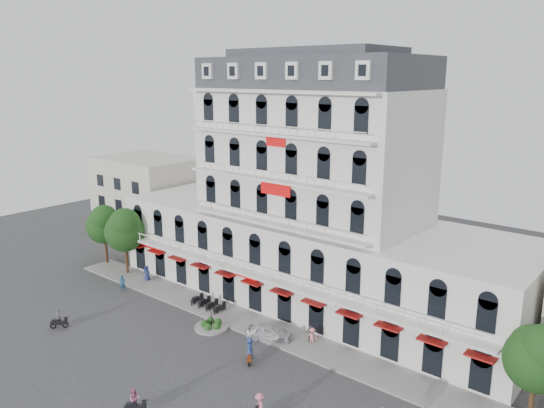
{
  "coord_description": "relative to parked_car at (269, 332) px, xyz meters",
  "views": [
    {
      "loc": [
        30.54,
        -25.78,
        23.32
      ],
      "look_at": [
        1.12,
        10.0,
        11.99
      ],
      "focal_mm": 35.0,
      "sensor_mm": 36.0,
      "label": 1
    }
  ],
  "objects": [
    {
      "name": "ground",
      "position": [
        -2.58,
        -7.86,
        -0.71
      ],
      "size": [
        120.0,
        120.0,
        0.0
      ],
      "primitive_type": "plane",
      "color": "#38383A",
      "rests_on": "ground"
    },
    {
      "name": "sidewalk",
      "position": [
        -2.58,
        1.14,
        -0.63
      ],
      "size": [
        53.0,
        4.0,
        0.16
      ],
      "primitive_type": "cube",
      "color": "gray",
      "rests_on": "ground"
    },
    {
      "name": "main_building",
      "position": [
        -2.58,
        10.14,
        9.25
      ],
      "size": [
        45.0,
        15.0,
        25.8
      ],
      "color": "silver",
      "rests_on": "ground"
    },
    {
      "name": "flank_building_west",
      "position": [
        -32.58,
        12.14,
        5.29
      ],
      "size": [
        14.0,
        10.0,
        12.0
      ],
      "primitive_type": "cube",
      "color": "beige",
      "rests_on": "ground"
    },
    {
      "name": "traffic_island",
      "position": [
        -5.58,
        -1.85,
        -0.45
      ],
      "size": [
        3.2,
        3.2,
        1.6
      ],
      "color": "gray",
      "rests_on": "ground"
    },
    {
      "name": "parked_scooter_row",
      "position": [
        -8.93,
        0.94,
        -0.71
      ],
      "size": [
        4.4,
        1.8,
        1.1
      ],
      "primitive_type": null,
      "color": "black",
      "rests_on": "ground"
    },
    {
      "name": "tree_west_outer",
      "position": [
        -28.52,
        2.12,
        4.64
      ],
      "size": [
        4.5,
        4.48,
        7.76
      ],
      "color": "#382314",
      "rests_on": "ground"
    },
    {
      "name": "tree_west_inner",
      "position": [
        -23.52,
        1.62,
        4.98
      ],
      "size": [
        4.76,
        4.76,
        8.25
      ],
      "color": "#382314",
      "rests_on": "ground"
    },
    {
      "name": "tree_east_inner",
      "position": [
        21.48,
        2.12,
        4.51
      ],
      "size": [
        4.4,
        4.37,
        7.57
      ],
      "color": "#382314",
      "rests_on": "ground"
    },
    {
      "name": "parked_car",
      "position": [
        0.0,
        0.0,
        0.0
      ],
      "size": [
        4.46,
        3.25,
        1.41
      ],
      "primitive_type": "imported",
      "rotation": [
        0.0,
        0.0,
        2.0
      ],
      "color": "silver",
      "rests_on": "ground"
    },
    {
      "name": "rider_west",
      "position": [
        -16.74,
        -10.98,
        0.12
      ],
      "size": [
        1.23,
        1.38,
        1.94
      ],
      "rotation": [
        0.0,
        0.0,
        0.87
      ],
      "color": "black",
      "rests_on": "ground"
    },
    {
      "name": "rider_southwest",
      "position": [
        -0.33,
        -14.42,
        0.31
      ],
      "size": [
        1.29,
        1.32,
        2.03
      ],
      "rotation": [
        0.0,
        0.0,
        0.8
      ],
      "color": "black",
      "rests_on": "ground"
    },
    {
      "name": "rider_east",
      "position": [
        1.32,
        -4.14,
        0.45
      ],
      "size": [
        1.17,
        1.44,
        2.29
      ],
      "rotation": [
        0.0,
        0.0,
        2.2
      ],
      "color": "maroon",
      "rests_on": "ground"
    },
    {
      "name": "rider_center",
      "position": [
        7.06,
        -9.54,
        0.48
      ],
      "size": [
        1.44,
        1.21,
        2.24
      ],
      "rotation": [
        0.0,
        0.0,
        5.65
      ],
      "color": "black",
      "rests_on": "ground"
    },
    {
      "name": "pedestrian_left",
      "position": [
        -19.84,
        1.64,
        0.23
      ],
      "size": [
        1.08,
        0.94,
        1.86
      ],
      "primitive_type": "imported",
      "rotation": [
        0.0,
        0.0,
        0.46
      ],
      "color": "navy",
      "rests_on": "ground"
    },
    {
      "name": "pedestrian_mid",
      "position": [
        3.37,
        1.64,
        0.18
      ],
      "size": [
        1.1,
        0.63,
        1.77
      ],
      "primitive_type": "imported",
      "rotation": [
        0.0,
        0.0,
        2.95
      ],
      "color": "#57575E",
      "rests_on": "ground"
    },
    {
      "name": "pedestrian_right",
      "position": [
        3.56,
        1.64,
        0.09
      ],
      "size": [
        1.16,
        0.86,
        1.6
      ],
      "primitive_type": "imported",
      "rotation": [
        0.0,
        0.0,
        3.43
      ],
      "color": "pink",
      "rests_on": "ground"
    },
    {
      "name": "pedestrian_far",
      "position": [
        -19.5,
        -1.9,
        0.22
      ],
      "size": [
        0.8,
        0.78,
        1.86
      ],
      "primitive_type": "imported",
      "rotation": [
        0.0,
        0.0,
        0.72
      ],
      "color": "navy",
      "rests_on": "ground"
    }
  ]
}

